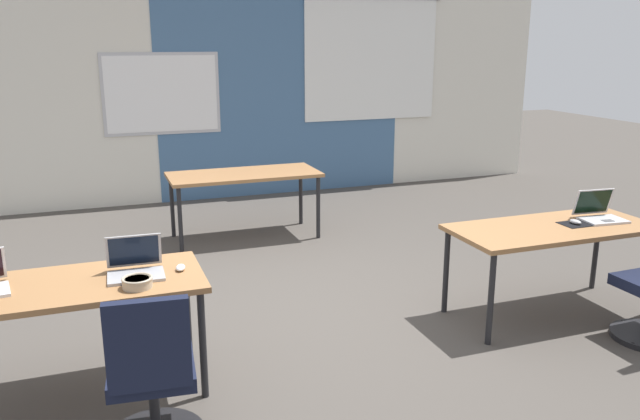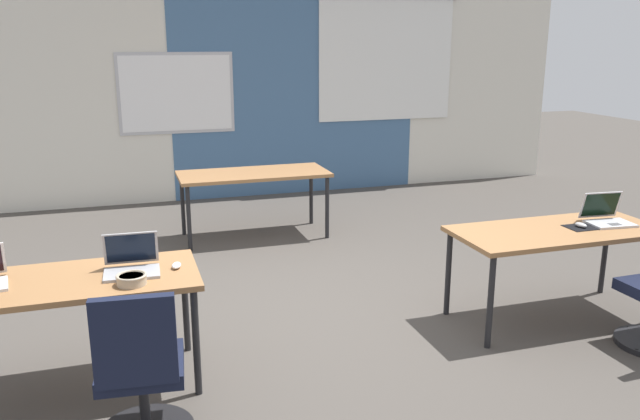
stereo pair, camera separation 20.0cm
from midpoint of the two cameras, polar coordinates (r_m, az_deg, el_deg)
name	(u,v)px [view 1 (the left image)]	position (r m, az deg, el deg)	size (l,w,h in m)	color
ground_plane	(312,315)	(5.12, -1.81, -9.32)	(24.00, 24.00, 0.00)	#47423D
back_wall_assembly	(210,93)	(8.79, -10.37, 10.16)	(10.00, 0.27, 2.80)	silver
desk_near_left	(65,293)	(4.11, -23.03, -6.86)	(1.60, 0.70, 0.72)	olive
desk_near_right	(553,233)	(5.21, 18.95, -2.00)	(1.60, 0.70, 0.72)	olive
desk_far_center	(244,178)	(6.95, -7.59, 2.81)	(1.60, 0.70, 0.72)	olive
laptop_near_left_inner	(135,267)	(4.08, -17.47, -4.86)	(0.34, 0.31, 0.23)	#9E9EA3
mouse_near_left_inner	(181,268)	(4.09, -13.68, -5.00)	(0.08, 0.11, 0.03)	silver
chair_near_left_inner	(152,385)	(3.56, -16.29, -14.71)	(0.52, 0.56, 0.92)	black
laptop_near_right_end	(600,214)	(5.49, 22.66, -0.30)	(0.36, 0.32, 0.23)	#B7B7BC
mousepad_near_right_end	(575,224)	(5.29, 20.75, -1.19)	(0.22, 0.19, 0.00)	black
mouse_near_right_end	(575,222)	(5.29, 20.77, -0.99)	(0.07, 0.11, 0.03)	#B2B2B7
snack_bowl	(137,282)	(3.88, -17.38, -6.12)	(0.18, 0.18, 0.06)	tan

